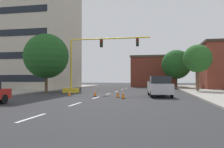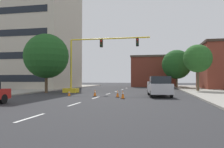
% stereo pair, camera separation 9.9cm
% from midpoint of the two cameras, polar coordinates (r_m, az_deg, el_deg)
% --- Properties ---
extents(ground_plane, '(160.00, 160.00, 0.00)m').
position_cam_midpoint_polar(ground_plane, '(23.87, -2.09, -5.43)').
color(ground_plane, '#2D2D30').
extents(sidewalk_left, '(6.00, 56.00, 0.14)m').
position_cam_midpoint_polar(sidewalk_left, '(35.85, -18.32, -3.87)').
color(sidewalk_left, '#9E998E').
rests_on(sidewalk_left, ground_plane).
extents(sidewalk_right, '(6.00, 56.00, 0.14)m').
position_cam_midpoint_polar(sidewalk_right, '(31.93, 23.32, -4.16)').
color(sidewalk_right, '#9E998E').
rests_on(sidewalk_right, ground_plane).
extents(lane_stripe_seg_0, '(0.16, 2.40, 0.01)m').
position_cam_midpoint_polar(lane_stripe_seg_0, '(10.82, -19.67, -10.38)').
color(lane_stripe_seg_0, silver).
rests_on(lane_stripe_seg_0, ground_plane).
extents(lane_stripe_seg_1, '(0.16, 2.40, 0.01)m').
position_cam_midpoint_polar(lane_stripe_seg_1, '(15.75, -9.27, -7.55)').
color(lane_stripe_seg_1, silver).
rests_on(lane_stripe_seg_1, ground_plane).
extents(lane_stripe_seg_2, '(0.16, 2.40, 0.01)m').
position_cam_midpoint_polar(lane_stripe_seg_2, '(20.97, -3.98, -5.99)').
color(lane_stripe_seg_2, silver).
rests_on(lane_stripe_seg_2, ground_plane).
extents(lane_stripe_seg_3, '(0.16, 2.40, 0.01)m').
position_cam_midpoint_polar(lane_stripe_seg_3, '(26.31, -0.84, -5.04)').
color(lane_stripe_seg_3, silver).
rests_on(lane_stripe_seg_3, ground_plane).
extents(lane_stripe_seg_4, '(0.16, 2.40, 0.01)m').
position_cam_midpoint_polar(lane_stripe_seg_4, '(31.70, 1.24, -4.40)').
color(lane_stripe_seg_4, silver).
rests_on(lane_stripe_seg_4, ground_plane).
extents(lane_stripe_seg_5, '(0.16, 2.40, 0.01)m').
position_cam_midpoint_polar(lane_stripe_seg_5, '(37.12, 2.71, -3.94)').
color(lane_stripe_seg_5, silver).
rests_on(lane_stripe_seg_5, ground_plane).
extents(lane_stripe_seg_6, '(0.16, 2.40, 0.01)m').
position_cam_midpoint_polar(lane_stripe_seg_6, '(42.56, 3.80, -3.60)').
color(lane_stripe_seg_6, silver).
rests_on(lane_stripe_seg_6, ground_plane).
extents(building_tall_left, '(12.94, 13.80, 22.35)m').
position_cam_midpoint_polar(building_tall_left, '(45.59, -17.95, 10.75)').
color(building_tall_left, beige).
rests_on(building_tall_left, ground_plane).
extents(building_brick_center, '(9.72, 7.73, 6.86)m').
position_cam_midpoint_polar(building_brick_center, '(51.92, 10.49, 0.63)').
color(building_brick_center, brown).
rests_on(building_brick_center, ground_plane).
extents(traffic_signal_gantry, '(10.89, 1.20, 6.83)m').
position_cam_midpoint_polar(traffic_signal_gantry, '(28.67, -7.47, -0.03)').
color(traffic_signal_gantry, yellow).
rests_on(traffic_signal_gantry, ground_plane).
extents(tree_left_near, '(5.54, 5.54, 7.35)m').
position_cam_midpoint_polar(tree_left_near, '(29.17, -16.20, 4.38)').
color(tree_left_near, brown).
rests_on(tree_left_near, ground_plane).
extents(tree_right_mid, '(3.81, 3.81, 6.43)m').
position_cam_midpoint_polar(tree_right_mid, '(32.78, 20.99, 3.66)').
color(tree_right_mid, brown).
rests_on(tree_right_mid, ground_plane).
extents(tree_right_far, '(5.52, 5.52, 7.26)m').
position_cam_midpoint_polar(tree_right_far, '(44.33, 16.14, 2.35)').
color(tree_right_far, brown).
rests_on(tree_right_far, ground_plane).
extents(pickup_truck_silver, '(2.53, 5.57, 1.99)m').
position_cam_midpoint_polar(pickup_truck_silver, '(22.78, 11.99, -3.15)').
color(pickup_truck_silver, '#BCBCC1').
rests_on(pickup_truck_silver, ground_plane).
extents(traffic_cone_roadside_a, '(0.36, 0.36, 0.62)m').
position_cam_midpoint_polar(traffic_cone_roadside_a, '(23.18, -10.71, -4.78)').
color(traffic_cone_roadside_a, black).
rests_on(traffic_cone_roadside_a, ground_plane).
extents(traffic_cone_roadside_b, '(0.36, 0.36, 0.77)m').
position_cam_midpoint_polar(traffic_cone_roadside_b, '(19.75, 2.91, -5.20)').
color(traffic_cone_roadside_b, black).
rests_on(traffic_cone_roadside_b, ground_plane).
extents(traffic_cone_roadside_c, '(0.36, 0.36, 0.69)m').
position_cam_midpoint_polar(traffic_cone_roadside_c, '(21.29, 1.56, -5.03)').
color(traffic_cone_roadside_c, black).
rests_on(traffic_cone_roadside_c, ground_plane).
extents(traffic_cone_roadside_d, '(0.36, 0.36, 0.70)m').
position_cam_midpoint_polar(traffic_cone_roadside_d, '(22.49, -4.23, -4.80)').
color(traffic_cone_roadside_d, black).
rests_on(traffic_cone_roadside_d, ground_plane).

